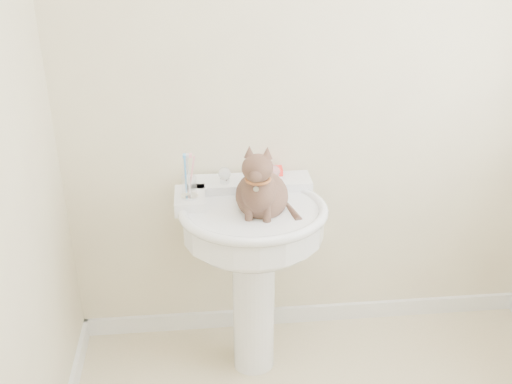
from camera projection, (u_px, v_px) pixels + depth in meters
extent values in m
cube|color=white|center=(306.00, 314.00, 3.03)|extent=(2.20, 0.02, 0.09)
cylinder|color=white|center=(254.00, 308.00, 2.62)|extent=(0.18, 0.18, 0.65)
cylinder|color=white|center=(254.00, 223.00, 2.43)|extent=(0.57, 0.57, 0.12)
ellipsoid|color=white|center=(254.00, 236.00, 2.46)|extent=(0.53, 0.46, 0.21)
torus|color=white|center=(254.00, 210.00, 2.41)|extent=(0.61, 0.61, 0.04)
cube|color=white|center=(249.00, 185.00, 2.59)|extent=(0.54, 0.14, 0.06)
cube|color=white|center=(190.00, 200.00, 2.46)|extent=(0.12, 0.19, 0.06)
cylinder|color=silver|center=(250.00, 178.00, 2.52)|extent=(0.05, 0.05, 0.05)
cylinder|color=silver|center=(251.00, 177.00, 2.47)|extent=(0.04, 0.04, 0.14)
sphere|color=white|center=(223.00, 173.00, 2.52)|extent=(0.06, 0.06, 0.06)
sphere|color=white|center=(275.00, 171.00, 2.54)|extent=(0.06, 0.06, 0.06)
cube|color=red|center=(272.00, 171.00, 2.61)|extent=(0.09, 0.06, 0.03)
cylinder|color=silver|center=(190.00, 196.00, 2.42)|extent=(0.07, 0.07, 0.01)
cylinder|color=white|center=(189.00, 186.00, 2.40)|extent=(0.06, 0.06, 0.09)
cylinder|color=#459AEC|center=(185.00, 175.00, 2.37)|extent=(0.01, 0.01, 0.17)
cylinder|color=silver|center=(189.00, 175.00, 2.37)|extent=(0.01, 0.01, 0.17)
cylinder|color=pink|center=(192.00, 175.00, 2.38)|extent=(0.01, 0.01, 0.17)
ellipsoid|color=brown|center=(261.00, 195.00, 2.39)|extent=(0.21, 0.24, 0.19)
ellipsoid|color=brown|center=(263.00, 191.00, 2.29)|extent=(0.14, 0.13, 0.17)
ellipsoid|color=brown|center=(264.00, 168.00, 2.21)|extent=(0.12, 0.11, 0.11)
cone|color=brown|center=(255.00, 152.00, 2.21)|extent=(0.04, 0.04, 0.05)
cone|color=brown|center=(272.00, 152.00, 2.21)|extent=(0.04, 0.04, 0.05)
cylinder|color=brown|center=(287.00, 206.00, 2.45)|extent=(0.03, 0.03, 0.22)
torus|color=brown|center=(264.00, 179.00, 2.25)|extent=(0.10, 0.10, 0.01)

